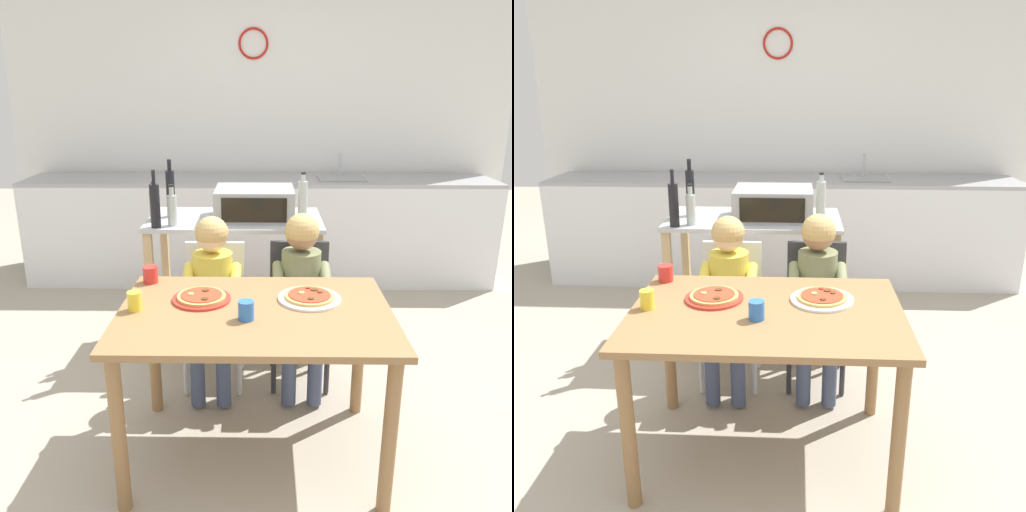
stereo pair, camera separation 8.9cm
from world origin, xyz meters
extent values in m
plane|color=#A89E8C|center=(0.00, 1.10, 0.00)|extent=(11.04, 11.04, 0.00)
cube|color=white|center=(0.00, 2.82, 1.35)|extent=(4.48, 0.12, 2.70)
torus|color=red|center=(-0.06, 2.75, 2.02)|extent=(0.26, 0.02, 0.26)
cube|color=silver|center=(0.00, 2.41, 0.44)|extent=(4.03, 0.60, 0.88)
cube|color=#9E9EA3|center=(0.00, 2.41, 0.90)|extent=(4.03, 0.60, 0.03)
cube|color=gray|center=(0.71, 2.41, 0.91)|extent=(0.40, 0.33, 0.02)
cylinder|color=#B7BABF|center=(0.71, 2.53, 1.01)|extent=(0.02, 0.02, 0.20)
cube|color=#B7BABF|center=(-0.15, 1.17, 0.86)|extent=(1.11, 0.60, 0.02)
cube|color=tan|center=(-0.15, 1.17, 0.31)|extent=(1.02, 0.55, 0.02)
cube|color=tan|center=(-0.66, 0.91, 0.42)|extent=(0.05, 0.05, 0.85)
cube|color=tan|center=(0.37, 0.91, 0.42)|extent=(0.05, 0.05, 0.85)
cube|color=tan|center=(-0.66, 1.43, 0.42)|extent=(0.05, 0.05, 0.85)
cube|color=tan|center=(0.37, 1.43, 0.42)|extent=(0.05, 0.05, 0.85)
cube|color=#999BA0|center=(-0.02, 1.16, 0.97)|extent=(0.49, 0.39, 0.19)
cube|color=black|center=(-0.02, 0.96, 0.97)|extent=(0.39, 0.01, 0.15)
cylinder|color=black|center=(0.15, 0.96, 0.91)|extent=(0.02, 0.01, 0.02)
cylinder|color=olive|center=(-0.64, 1.07, 0.97)|extent=(0.06, 0.06, 0.19)
cylinder|color=olive|center=(-0.64, 1.07, 1.09)|extent=(0.02, 0.02, 0.05)
cylinder|color=black|center=(-0.64, 1.07, 1.12)|extent=(0.02, 0.02, 0.01)
cylinder|color=#ADB7B2|center=(0.27, 0.96, 1.01)|extent=(0.06, 0.06, 0.27)
cylinder|color=#ADB7B2|center=(0.27, 0.96, 1.17)|extent=(0.03, 0.03, 0.04)
cylinder|color=black|center=(0.27, 0.96, 1.19)|extent=(0.03, 0.03, 0.01)
cylinder|color=black|center=(-0.61, 0.92, 1.00)|extent=(0.06, 0.06, 0.26)
cylinder|color=black|center=(-0.61, 0.92, 1.17)|extent=(0.02, 0.02, 0.07)
cylinder|color=black|center=(-0.61, 0.92, 1.21)|extent=(0.02, 0.02, 0.01)
cylinder|color=black|center=(-0.56, 1.20, 1.02)|extent=(0.06, 0.06, 0.30)
cylinder|color=black|center=(-0.56, 1.20, 1.20)|extent=(0.03, 0.03, 0.06)
cylinder|color=black|center=(-0.56, 1.20, 1.23)|extent=(0.03, 0.03, 0.01)
cylinder|color=#ADB7B2|center=(-0.51, 0.97, 0.97)|extent=(0.06, 0.06, 0.18)
cylinder|color=#ADB7B2|center=(-0.51, 0.97, 1.09)|extent=(0.03, 0.03, 0.05)
cylinder|color=black|center=(-0.51, 0.97, 1.12)|extent=(0.03, 0.03, 0.01)
cube|color=olive|center=(0.00, 0.00, 0.74)|extent=(1.20, 0.83, 0.03)
cylinder|color=olive|center=(-0.54, -0.35, 0.36)|extent=(0.06, 0.06, 0.72)
cylinder|color=olive|center=(0.54, -0.35, 0.36)|extent=(0.06, 0.06, 0.72)
cylinder|color=olive|center=(-0.54, 0.35, 0.36)|extent=(0.06, 0.06, 0.72)
cylinder|color=olive|center=(0.54, 0.35, 0.36)|extent=(0.06, 0.06, 0.72)
cube|color=silver|center=(-0.25, 0.64, 0.44)|extent=(0.36, 0.36, 0.04)
cube|color=silver|center=(-0.25, 0.80, 0.63)|extent=(0.34, 0.03, 0.38)
cylinder|color=silver|center=(-0.10, 0.49, 0.22)|extent=(0.03, 0.03, 0.42)
cylinder|color=silver|center=(-0.40, 0.49, 0.22)|extent=(0.03, 0.03, 0.42)
cylinder|color=silver|center=(-0.10, 0.79, 0.22)|extent=(0.03, 0.03, 0.42)
cylinder|color=silver|center=(-0.40, 0.79, 0.22)|extent=(0.03, 0.03, 0.42)
cube|color=#333338|center=(0.25, 0.66, 0.44)|extent=(0.36, 0.36, 0.04)
cube|color=#333338|center=(0.25, 0.82, 0.63)|extent=(0.34, 0.03, 0.38)
cylinder|color=#333338|center=(0.40, 0.51, 0.22)|extent=(0.03, 0.03, 0.42)
cylinder|color=#333338|center=(0.10, 0.51, 0.22)|extent=(0.03, 0.03, 0.42)
cylinder|color=#333338|center=(0.40, 0.81, 0.22)|extent=(0.03, 0.03, 0.42)
cylinder|color=#333338|center=(0.10, 0.81, 0.22)|extent=(0.03, 0.03, 0.42)
cube|color=#424C6B|center=(-0.18, 0.50, 0.48)|extent=(0.10, 0.30, 0.10)
cylinder|color=#424C6B|center=(-0.18, 0.37, 0.24)|extent=(0.08, 0.08, 0.44)
cube|color=#424C6B|center=(-0.32, 0.50, 0.48)|extent=(0.10, 0.30, 0.10)
cylinder|color=#424C6B|center=(-0.32, 0.37, 0.24)|extent=(0.08, 0.08, 0.44)
cylinder|color=yellow|center=(-0.12, 0.54, 0.67)|extent=(0.06, 0.26, 0.15)
cylinder|color=yellow|center=(-0.38, 0.54, 0.67)|extent=(0.06, 0.26, 0.15)
cylinder|color=yellow|center=(-0.25, 0.64, 0.64)|extent=(0.22, 0.22, 0.32)
sphere|color=beige|center=(-0.25, 0.64, 0.90)|extent=(0.18, 0.18, 0.18)
sphere|color=tan|center=(-0.25, 0.64, 0.92)|extent=(0.18, 0.18, 0.18)
cube|color=#424C6B|center=(0.32, 0.52, 0.48)|extent=(0.10, 0.30, 0.10)
cylinder|color=#424C6B|center=(0.32, 0.39, 0.24)|extent=(0.08, 0.08, 0.44)
cube|color=#424C6B|center=(0.18, 0.52, 0.48)|extent=(0.10, 0.30, 0.10)
cylinder|color=#424C6B|center=(0.18, 0.39, 0.24)|extent=(0.08, 0.08, 0.44)
cylinder|color=#7A7F56|center=(0.38, 0.56, 0.68)|extent=(0.06, 0.26, 0.15)
cylinder|color=#7A7F56|center=(0.12, 0.56, 0.68)|extent=(0.06, 0.26, 0.15)
cylinder|color=#7A7F56|center=(0.25, 0.66, 0.65)|extent=(0.22, 0.22, 0.33)
sphere|color=#A37556|center=(0.25, 0.66, 0.91)|extent=(0.18, 0.18, 0.18)
sphere|color=tan|center=(0.25, 0.66, 0.93)|extent=(0.19, 0.19, 0.19)
cylinder|color=red|center=(-0.25, 0.11, 0.76)|extent=(0.27, 0.27, 0.01)
cylinder|color=tan|center=(-0.25, 0.11, 0.77)|extent=(0.22, 0.22, 0.01)
cylinder|color=#B23D23|center=(-0.25, 0.11, 0.78)|extent=(0.19, 0.19, 0.00)
cylinder|color=#563319|center=(-0.22, 0.05, 0.78)|extent=(0.03, 0.03, 0.01)
cylinder|color=#DBC666|center=(-0.29, 0.11, 0.78)|extent=(0.03, 0.03, 0.01)
cylinder|color=#563319|center=(-0.23, 0.15, 0.78)|extent=(0.03, 0.03, 0.01)
cylinder|color=white|center=(0.25, 0.12, 0.76)|extent=(0.29, 0.29, 0.01)
cylinder|color=tan|center=(0.25, 0.12, 0.77)|extent=(0.23, 0.23, 0.01)
cylinder|color=#B23D23|center=(0.25, 0.12, 0.78)|extent=(0.19, 0.19, 0.00)
cylinder|color=#DBC666|center=(0.21, 0.13, 0.78)|extent=(0.03, 0.03, 0.01)
cylinder|color=#563319|center=(0.30, 0.14, 0.78)|extent=(0.02, 0.02, 0.01)
cylinder|color=maroon|center=(0.25, 0.19, 0.78)|extent=(0.02, 0.02, 0.01)
cylinder|color=#563319|center=(0.27, 0.17, 0.78)|extent=(0.03, 0.03, 0.01)
cylinder|color=#563319|center=(0.25, 0.06, 0.78)|extent=(0.03, 0.03, 0.01)
cylinder|color=blue|center=(-0.04, -0.10, 0.79)|extent=(0.07, 0.07, 0.08)
cylinder|color=red|center=(-0.52, 0.33, 0.79)|extent=(0.07, 0.07, 0.08)
cylinder|color=yellow|center=(-0.52, -0.01, 0.79)|extent=(0.06, 0.06, 0.09)
camera|label=1|loc=(0.03, -2.11, 1.69)|focal=36.88mm
camera|label=2|loc=(0.12, -2.11, 1.69)|focal=36.88mm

